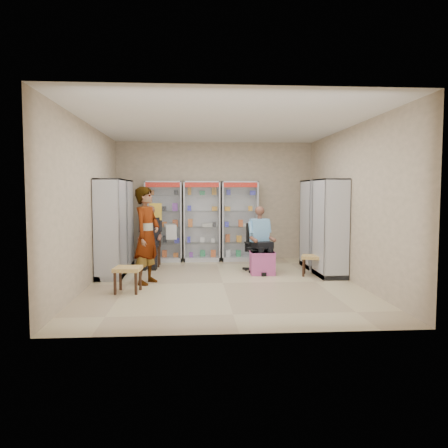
{
  "coord_description": "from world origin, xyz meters",
  "views": [
    {
      "loc": [
        -0.55,
        -8.21,
        1.75
      ],
      "look_at": [
        0.07,
        0.7,
        1.08
      ],
      "focal_mm": 35.0,
      "sensor_mm": 36.0,
      "label": 1
    }
  ],
  "objects": [
    {
      "name": "cabinet_left_near",
      "position": [
        -2.23,
        0.7,
        1.0
      ],
      "size": [
        0.9,
        0.5,
        2.0
      ],
      "primitive_type": "cube",
      "rotation": [
        0.0,
        0.0,
        -1.57
      ],
      "color": "#B0B3B7",
      "rests_on": "floor"
    },
    {
      "name": "tea_glass",
      "position": [
        0.88,
        0.85,
        0.52
      ],
      "size": [
        0.07,
        0.07,
        0.09
      ],
      "primitive_type": "cylinder",
      "color": "#601708",
      "rests_on": "pink_trunk"
    },
    {
      "name": "cabinet_right_near",
      "position": [
        2.23,
        0.5,
        1.0
      ],
      "size": [
        0.9,
        0.5,
        2.0
      ],
      "primitive_type": "cube",
      "rotation": [
        0.0,
        0.0,
        1.57
      ],
      "color": "#A3A5AA",
      "rests_on": "floor"
    },
    {
      "name": "pink_trunk",
      "position": [
        0.89,
        0.84,
        0.24
      ],
      "size": [
        0.51,
        0.49,
        0.48
      ],
      "primitive_type": "cube",
      "rotation": [
        0.0,
        0.0,
        -0.02
      ],
      "color": "#AA4481",
      "rests_on": "floor"
    },
    {
      "name": "cabinet_back_right",
      "position": [
        0.6,
        2.73,
        1.0
      ],
      "size": [
        0.9,
        0.5,
        2.0
      ],
      "primitive_type": "cube",
      "color": "#B9BBC0",
      "rests_on": "floor"
    },
    {
      "name": "seated_customer",
      "position": [
        -1.55,
        1.95,
        0.67
      ],
      "size": [
        0.44,
        0.6,
        1.34
      ],
      "primitive_type": null,
      "color": "black",
      "rests_on": "floor"
    },
    {
      "name": "standing_man",
      "position": [
        -1.44,
        0.06,
        0.92
      ],
      "size": [
        0.66,
        0.79,
        1.83
      ],
      "primitive_type": "imported",
      "rotation": [
        0.0,
        0.0,
        1.17
      ],
      "color": "gray",
      "rests_on": "floor"
    },
    {
      "name": "cabinet_left_far",
      "position": [
        -2.23,
        1.8,
        1.0
      ],
      "size": [
        0.9,
        0.5,
        2.0
      ],
      "primitive_type": "cube",
      "rotation": [
        0.0,
        0.0,
        -1.57
      ],
      "color": "silver",
      "rests_on": "floor"
    },
    {
      "name": "wooden_chair",
      "position": [
        -1.55,
        2.0,
        0.47
      ],
      "size": [
        0.42,
        0.42,
        0.94
      ],
      "primitive_type": "cube",
      "color": "black",
      "rests_on": "floor"
    },
    {
      "name": "room_shell",
      "position": [
        0.0,
        0.0,
        1.97
      ],
      "size": [
        5.02,
        6.02,
        3.01
      ],
      "color": "#C0AA8E",
      "rests_on": "ground"
    },
    {
      "name": "cabinet_back_left",
      "position": [
        -1.3,
        2.73,
        1.0
      ],
      "size": [
        0.9,
        0.5,
        2.0
      ],
      "primitive_type": "cube",
      "color": "silver",
      "rests_on": "floor"
    },
    {
      "name": "seated_shopkeeper",
      "position": [
        0.86,
        1.11,
        0.67
      ],
      "size": [
        0.58,
        0.7,
        1.34
      ],
      "primitive_type": null,
      "rotation": [
        0.0,
        0.0,
        0.25
      ],
      "color": "#76B7E9",
      "rests_on": "floor"
    },
    {
      "name": "woven_stool_b",
      "position": [
        -1.7,
        -0.66,
        0.22
      ],
      "size": [
        0.48,
        0.48,
        0.44
      ],
      "primitive_type": "cube",
      "rotation": [
        0.0,
        0.0,
        -0.09
      ],
      "color": "olive",
      "rests_on": "floor"
    },
    {
      "name": "office_chair",
      "position": [
        0.86,
        1.16,
        0.53
      ],
      "size": [
        0.7,
        0.7,
        1.05
      ],
      "primitive_type": "cube",
      "rotation": [
        0.0,
        0.0,
        0.25
      ],
      "color": "black",
      "rests_on": "floor"
    },
    {
      "name": "woven_stool_a",
      "position": [
        1.9,
        0.62,
        0.21
      ],
      "size": [
        0.53,
        0.53,
        0.42
      ],
      "primitive_type": "cube",
      "rotation": [
        0.0,
        0.0,
        -0.31
      ],
      "color": "#AF754A",
      "rests_on": "floor"
    },
    {
      "name": "floor",
      "position": [
        0.0,
        0.0,
        0.0
      ],
      "size": [
        6.0,
        6.0,
        0.0
      ],
      "primitive_type": "plane",
      "color": "tan",
      "rests_on": "ground"
    },
    {
      "name": "cabinet_back_mid",
      "position": [
        -0.35,
        2.73,
        1.0
      ],
      "size": [
        0.9,
        0.5,
        2.0
      ],
      "primitive_type": "cube",
      "color": "#B4B8BC",
      "rests_on": "floor"
    },
    {
      "name": "cabinet_right_far",
      "position": [
        2.23,
        1.6,
        1.0
      ],
      "size": [
        0.9,
        0.5,
        2.0
      ],
      "primitive_type": "cube",
      "rotation": [
        0.0,
        0.0,
        1.57
      ],
      "color": "#A1A4A8",
      "rests_on": "floor"
    }
  ]
}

